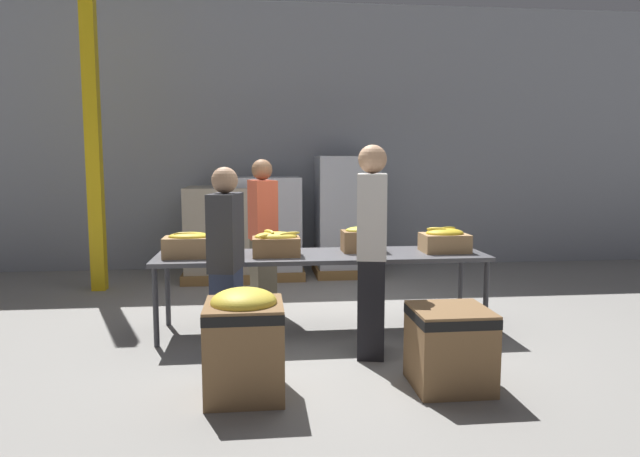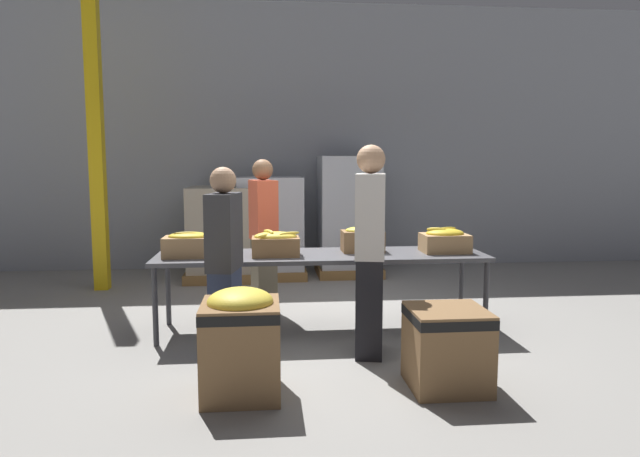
{
  "view_description": "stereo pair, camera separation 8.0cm",
  "coord_description": "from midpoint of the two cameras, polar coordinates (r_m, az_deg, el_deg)",
  "views": [
    {
      "loc": [
        -0.61,
        -5.36,
        1.63
      ],
      "look_at": [
        0.01,
        0.26,
        0.97
      ],
      "focal_mm": 32.0,
      "sensor_mm": 36.0,
      "label": 1
    },
    {
      "loc": [
        -0.53,
        -5.37,
        1.63
      ],
      "look_at": [
        0.01,
        0.26,
        0.97
      ],
      "focal_mm": 32.0,
      "sensor_mm": 36.0,
      "label": 2
    }
  ],
  "objects": [
    {
      "name": "donation_bin_0",
      "position": [
        4.06,
        -7.36,
        -10.88
      ],
      "size": [
        0.54,
        0.54,
        0.77
      ],
      "color": "olive",
      "rests_on": "ground_plane"
    },
    {
      "name": "pallet_stack_0",
      "position": [
        8.12,
        -8.97,
        -0.46
      ],
      "size": [
        1.13,
        1.13,
        1.28
      ],
      "color": "olive",
      "rests_on": "ground_plane"
    },
    {
      "name": "ground_plane",
      "position": [
        5.64,
        0.55,
        -10.11
      ],
      "size": [
        30.0,
        30.0,
        0.0
      ],
      "primitive_type": "plane",
      "color": "gray"
    },
    {
      "name": "banana_box_1",
      "position": [
        5.35,
        -4.05,
        -1.49
      ],
      "size": [
        0.45,
        0.3,
        0.25
      ],
      "color": "olive",
      "rests_on": "sorting_table"
    },
    {
      "name": "volunteer_0",
      "position": [
        4.73,
        -9.03,
        -3.63
      ],
      "size": [
        0.29,
        0.46,
        1.59
      ],
      "rotation": [
        0.0,
        0.0,
        1.38
      ],
      "color": "#2D3856",
      "rests_on": "ground_plane"
    },
    {
      "name": "donation_bin_1",
      "position": [
        4.3,
        13.11,
        -11.25
      ],
      "size": [
        0.55,
        0.55,
        0.58
      ],
      "color": "olive",
      "rests_on": "ground_plane"
    },
    {
      "name": "banana_box_3",
      "position": [
        5.69,
        12.76,
        -1.14
      ],
      "size": [
        0.44,
        0.34,
        0.25
      ],
      "color": "tan",
      "rests_on": "sorting_table"
    },
    {
      "name": "banana_box_0",
      "position": [
        5.41,
        -12.52,
        -1.54
      ],
      "size": [
        0.47,
        0.3,
        0.24
      ],
      "color": "tan",
      "rests_on": "sorting_table"
    },
    {
      "name": "volunteer_2",
      "position": [
        4.78,
        5.5,
        -2.37
      ],
      "size": [
        0.33,
        0.51,
        1.77
      ],
      "rotation": [
        0.0,
        0.0,
        1.37
      ],
      "color": "black",
      "rests_on": "ground_plane"
    },
    {
      "name": "pallet_stack_1",
      "position": [
        8.13,
        -4.67,
        0.09
      ],
      "size": [
        0.98,
        0.98,
        1.42
      ],
      "color": "olive",
      "rests_on": "ground_plane"
    },
    {
      "name": "support_pillar",
      "position": [
        7.71,
        -21.23,
        9.0
      ],
      "size": [
        0.17,
        0.17,
        4.0
      ],
      "color": "yellow",
      "rests_on": "ground_plane"
    },
    {
      "name": "sorting_table",
      "position": [
        5.48,
        0.56,
        -3.01
      ],
      "size": [
        3.14,
        0.8,
        0.75
      ],
      "color": "#4C4C51",
      "rests_on": "ground_plane"
    },
    {
      "name": "pallet_stack_2",
      "position": [
        8.24,
        3.15,
        1.2
      ],
      "size": [
        0.92,
        0.92,
        1.71
      ],
      "color": "olive",
      "rests_on": "ground_plane"
    },
    {
      "name": "volunteer_1",
      "position": [
        6.17,
        -5.31,
        -0.85
      ],
      "size": [
        0.32,
        0.48,
        1.66
      ],
      "rotation": [
        0.0,
        0.0,
        -1.33
      ],
      "color": "#6B604C",
      "rests_on": "ground_plane"
    },
    {
      "name": "banana_box_2",
      "position": [
        5.6,
        4.68,
        -1.04
      ],
      "size": [
        0.4,
        0.28,
        0.26
      ],
      "color": "olive",
      "rests_on": "sorting_table"
    },
    {
      "name": "wall_back",
      "position": [
        8.85,
        -1.8,
        9.09
      ],
      "size": [
        16.0,
        0.08,
        4.0
      ],
      "color": "#9399A3",
      "rests_on": "ground_plane"
    }
  ]
}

